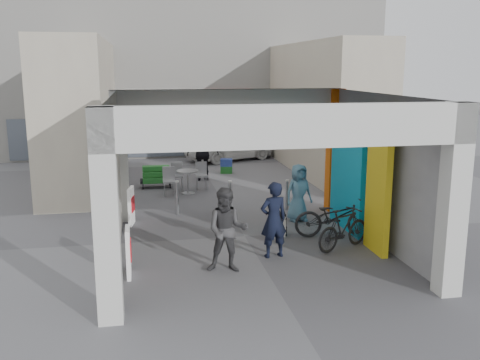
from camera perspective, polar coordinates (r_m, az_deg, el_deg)
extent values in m
plane|color=#5B5A60|center=(13.23, 0.51, -6.02)|extent=(90.00, 90.00, 0.00)
cube|color=beige|center=(8.70, -14.09, -3.97)|extent=(0.40, 0.40, 3.50)
cube|color=beige|center=(14.56, -12.69, 2.44)|extent=(0.40, 0.40, 3.50)
cube|color=beige|center=(10.21, 21.80, -2.12)|extent=(0.40, 0.40, 3.50)
cube|color=#E25F0D|center=(15.51, 10.06, 3.12)|extent=(0.40, 0.40, 3.50)
plane|color=beige|center=(11.61, -13.22, 0.04)|extent=(0.00, 6.40, 6.40)
plane|color=#98999D|center=(12.78, 14.72, 1.04)|extent=(0.00, 6.40, 6.40)
cube|color=#0C97C0|center=(13.81, 11.43, 0.51)|extent=(0.15, 2.00, 2.80)
cube|color=yellow|center=(12.20, 14.54, -1.14)|extent=(0.15, 1.00, 2.80)
plane|color=#AFAFAA|center=(11.62, 1.48, 9.08)|extent=(6.40, 6.40, 0.00)
cube|color=beige|center=(14.63, -1.01, 8.29)|extent=(6.40, 0.30, 0.70)
cube|color=beige|center=(8.69, 5.63, 5.74)|extent=(6.40, 0.30, 0.70)
cube|color=silver|center=(14.80, -1.11, 8.14)|extent=(4.20, 0.05, 0.55)
cube|color=white|center=(26.46, -5.35, 11.71)|extent=(18.00, 4.00, 8.00)
cube|color=#515966|center=(24.62, -4.78, 4.71)|extent=(16.20, 0.06, 1.80)
cube|color=white|center=(24.35, -9.60, 8.76)|extent=(2.60, 0.06, 0.50)
cube|color=red|center=(24.66, -1.34, 8.96)|extent=(2.20, 0.06, 0.50)
cube|color=#BAB19A|center=(20.03, -16.55, 6.92)|extent=(2.00, 9.00, 5.00)
cube|color=#BAB19A|center=(21.08, 8.77, 7.50)|extent=(2.00, 9.00, 5.00)
cylinder|color=#989BA0|center=(15.11, -6.70, -1.93)|extent=(0.09, 0.09, 0.96)
cylinder|color=#989BA0|center=(15.43, -1.07, -1.73)|extent=(0.09, 0.09, 0.87)
cylinder|color=#989BA0|center=(15.57, 5.04, -1.64)|extent=(0.09, 0.09, 0.87)
cube|color=silver|center=(10.86, -11.83, -7.57)|extent=(0.08, 0.55, 1.00)
cube|color=red|center=(10.84, -11.63, -7.31)|extent=(0.04, 0.39, 0.40)
cube|color=silver|center=(14.36, -11.53, -2.75)|extent=(0.17, 0.56, 1.00)
cube|color=red|center=(14.34, -11.38, -2.55)|extent=(0.10, 0.39, 0.40)
cylinder|color=#999A9E|center=(17.64, -5.58, -0.25)|extent=(0.06, 0.06, 0.74)
cylinder|color=#999A9E|center=(17.72, -5.56, -1.40)|extent=(0.46, 0.46, 0.02)
cylinder|color=#999A9E|center=(17.57, -5.60, 0.94)|extent=(0.72, 0.72, 0.05)
cube|color=#999A9E|center=(17.43, -7.54, -0.92)|extent=(0.39, 0.39, 0.47)
cube|color=#999A9E|center=(17.52, -7.62, 0.68)|extent=(0.39, 0.05, 0.47)
cube|color=#999A9E|center=(18.22, -4.09, -0.28)|extent=(0.39, 0.39, 0.47)
cube|color=#999A9E|center=(18.31, -4.18, 1.25)|extent=(0.39, 0.05, 0.47)
cube|color=#999A9E|center=(18.25, -6.71, -0.31)|extent=(0.39, 0.39, 0.47)
cube|color=#999A9E|center=(18.34, -6.78, 1.21)|extent=(0.39, 0.05, 0.47)
cube|color=black|center=(18.73, -8.90, -0.36)|extent=(1.11, 0.55, 0.28)
cube|color=#18561A|center=(18.56, -8.90, -0.03)|extent=(0.92, 0.32, 0.17)
cube|color=#18561A|center=(18.66, -8.93, 0.61)|extent=(0.92, 0.32, 0.17)
cube|color=#18561A|center=(18.76, -8.96, 1.25)|extent=(0.92, 0.32, 0.17)
cube|color=#18561A|center=(21.01, -1.46, 1.13)|extent=(0.51, 0.44, 0.28)
cube|color=navy|center=(20.96, -1.46, 1.88)|extent=(0.51, 0.44, 0.28)
cube|color=black|center=(13.36, 4.32, -5.33)|extent=(0.24, 0.33, 0.24)
cube|color=black|center=(13.19, 4.48, -4.73)|extent=(0.19, 0.16, 0.37)
cube|color=silver|center=(13.11, 4.58, -5.01)|extent=(0.15, 0.03, 0.35)
cylinder|color=silver|center=(13.15, 4.31, -5.51)|extent=(0.04, 0.04, 0.28)
cylinder|color=silver|center=(13.18, 4.79, -5.48)|extent=(0.04, 0.04, 0.28)
sphere|color=black|center=(13.11, 4.52, -3.82)|extent=(0.19, 0.19, 0.19)
cube|color=silver|center=(13.02, 4.63, -4.03)|extent=(0.08, 0.12, 0.06)
cone|color=black|center=(13.11, 4.27, -3.40)|extent=(0.07, 0.07, 0.08)
cone|color=black|center=(13.13, 4.70, -3.38)|extent=(0.07, 0.07, 0.08)
imported|color=black|center=(11.63, 3.61, -4.25)|extent=(0.68, 0.51, 1.68)
imported|color=#3D3D40|center=(10.79, -1.38, -5.37)|extent=(0.97, 0.82, 1.74)
imported|color=#5588A6|center=(14.43, 6.27, -1.36)|extent=(0.86, 0.66, 1.56)
imported|color=black|center=(19.58, -3.98, 2.83)|extent=(1.17, 0.52, 1.98)
imported|color=black|center=(13.25, 10.06, -3.86)|extent=(2.03, 0.93, 1.03)
imported|color=black|center=(12.43, 10.97, -5.12)|extent=(1.63, 1.12, 0.96)
imported|color=silver|center=(23.87, -1.12, 3.73)|extent=(4.26, 2.95, 1.35)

